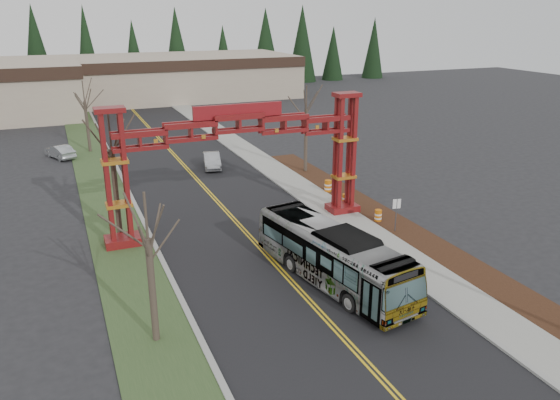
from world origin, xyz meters
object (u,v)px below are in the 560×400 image
silver_sedan (212,160)px  barrel_mid (346,200)px  bare_tree_median_mid (112,150)px  gateway_arch (239,144)px  transit_bus (332,255)px  bare_tree_median_near (148,240)px  parked_car_far_a (60,152)px  barrel_north (328,186)px  retail_building_east (181,76)px  barrel_south (378,216)px  bare_tree_right_far (306,110)px  street_sign (396,209)px  bare_tree_median_far (85,102)px

silver_sedan → barrel_mid: size_ratio=4.46×
bare_tree_median_mid → barrel_mid: 17.78m
silver_sedan → gateway_arch: bearing=-86.9°
transit_bus → bare_tree_median_near: size_ratio=1.61×
parked_car_far_a → barrel_north: parked_car_far_a is taller
retail_building_east → silver_sedan: 47.05m
barrel_mid → retail_building_east: bearing=89.0°
bare_tree_median_near → barrel_north: size_ratio=6.67×
barrel_south → silver_sedan: bearing=110.7°
bare_tree_median_mid → barrel_north: bearing=10.7°
transit_bus → barrel_mid: bearing=47.7°
gateway_arch → silver_sedan: (2.35, 15.61, -5.27)m
silver_sedan → barrel_mid: silver_sedan is taller
transit_bus → barrel_south: bearing=33.1°
bare_tree_right_far → barrel_south: bare_tree_right_far is taller
silver_sedan → street_sign: (7.03, -20.50, 1.02)m
transit_bus → retail_building_east: bearing=73.8°
silver_sedan → bare_tree_median_near: bearing=-99.1°
bare_tree_median_mid → bare_tree_right_far: size_ratio=1.04×
barrel_north → bare_tree_right_far: bearing=82.0°
bare_tree_median_near → parked_car_far_a: bearing=94.7°
street_sign → barrel_south: 2.42m
retail_building_east → bare_tree_median_near: size_ratio=5.30×
silver_sedan → street_sign: 21.70m
retail_building_east → transit_bus: size_ratio=3.29×
bare_tree_median_mid → barrel_north: bare_tree_median_mid is taller
silver_sedan → transit_bus: bearing=-78.9°
gateway_arch → street_sign: 11.40m
silver_sedan → retail_building_east: bearing=92.3°
bare_tree_median_mid → bare_tree_right_far: bare_tree_median_mid is taller
gateway_arch → bare_tree_median_near: bearing=-124.6°
transit_bus → bare_tree_right_far: size_ratio=1.44×
bare_tree_median_mid → gateway_arch: bearing=-9.1°
retail_building_east → bare_tree_median_far: bare_tree_median_far is taller
bare_tree_median_near → bare_tree_right_far: size_ratio=0.89×
silver_sedan → bare_tree_median_mid: size_ratio=0.52×
gateway_arch → bare_tree_median_mid: size_ratio=2.18×
silver_sedan → parked_car_far_a: size_ratio=1.02×
bare_tree_median_near → transit_bus: bearing=11.2°
street_sign → barrel_south: street_sign is taller
silver_sedan → bare_tree_median_near: 29.42m
bare_tree_right_far → retail_building_east: bearing=90.0°
gateway_arch → retail_building_east: gateway_arch is taller
bare_tree_median_mid → street_sign: 18.93m
bare_tree_median_near → barrel_north: bare_tree_median_near is taller
bare_tree_median_far → barrel_north: (17.12, -22.08, -4.81)m
bare_tree_median_near → bare_tree_right_far: (18.00, 22.42, 0.83)m
barrel_mid → bare_tree_right_far: bearing=83.5°
gateway_arch → barrel_south: (9.33, -2.82, -5.51)m
transit_bus → barrel_south: 9.98m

